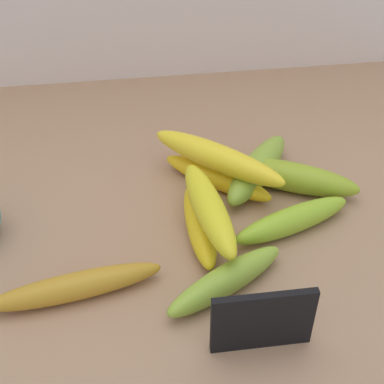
# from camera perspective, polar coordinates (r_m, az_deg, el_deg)

# --- Properties ---
(counter_top) EXTENTS (1.10, 0.76, 0.03)m
(counter_top) POSITION_cam_1_polar(r_m,az_deg,el_deg) (0.81, -5.09, -3.60)
(counter_top) COLOR #A17A5D
(counter_top) RESTS_ON ground
(chalkboard_sign) EXTENTS (0.11, 0.02, 0.08)m
(chalkboard_sign) POSITION_cam_1_polar(r_m,az_deg,el_deg) (0.64, 7.25, -12.37)
(chalkboard_sign) COLOR black
(chalkboard_sign) RESTS_ON counter_top
(banana_0) EXTENTS (0.04, 0.16, 0.03)m
(banana_0) POSITION_cam_1_polar(r_m,az_deg,el_deg) (0.76, 1.10, -3.12)
(banana_0) COLOR yellow
(banana_0) RESTS_ON counter_top
(banana_1) EXTENTS (0.16, 0.11, 0.04)m
(banana_1) POSITION_cam_1_polar(r_m,az_deg,el_deg) (0.70, 3.67, -8.47)
(banana_1) COLOR #8CB336
(banana_1) RESTS_ON counter_top
(banana_2) EXTENTS (0.14, 0.16, 0.04)m
(banana_2) POSITION_cam_1_polar(r_m,az_deg,el_deg) (0.85, 6.65, 2.25)
(banana_2) COLOR #87AC36
(banana_2) RESTS_ON counter_top
(banana_3) EXTENTS (0.19, 0.12, 0.04)m
(banana_3) POSITION_cam_1_polar(r_m,az_deg,el_deg) (0.84, 9.89, 1.47)
(banana_3) COLOR #90AC28
(banana_3) RESTS_ON counter_top
(banana_4) EXTENTS (0.17, 0.09, 0.04)m
(banana_4) POSITION_cam_1_polar(r_m,az_deg,el_deg) (0.78, 10.02, -2.65)
(banana_4) COLOR #91BE2C
(banana_4) RESTS_ON counter_top
(banana_5) EXTENTS (0.15, 0.14, 0.03)m
(banana_5) POSITION_cam_1_polar(r_m,az_deg,el_deg) (0.84, 2.78, 1.43)
(banana_5) COLOR yellow
(banana_5) RESTS_ON counter_top
(banana_6) EXTENTS (0.21, 0.07, 0.03)m
(banana_6) POSITION_cam_1_polar(r_m,az_deg,el_deg) (0.71, -10.85, -8.92)
(banana_6) COLOR #BA8725
(banana_6) RESTS_ON counter_top
(banana_7) EXTENTS (0.06, 0.18, 0.04)m
(banana_7) POSITION_cam_1_polar(r_m,az_deg,el_deg) (0.73, 2.07, -1.60)
(banana_7) COLOR yellow
(banana_7) RESTS_ON banana_0
(banana_8) EXTENTS (0.18, 0.16, 0.04)m
(banana_8) POSITION_cam_1_polar(r_m,az_deg,el_deg) (0.82, 2.85, 3.37)
(banana_8) COLOR yellow
(banana_8) RESTS_ON banana_5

